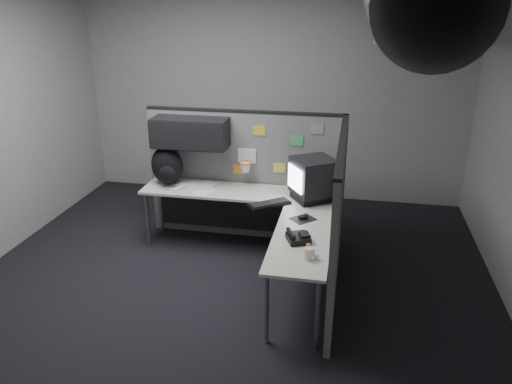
% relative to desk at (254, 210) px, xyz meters
% --- Properties ---
extents(room, '(5.62, 5.62, 3.22)m').
position_rel_desk_xyz_m(room, '(0.41, -0.70, 1.48)').
color(room, black).
rests_on(room, ground).
extents(partition_back, '(2.44, 0.42, 1.63)m').
position_rel_desk_xyz_m(partition_back, '(-0.40, 0.53, 0.38)').
color(partition_back, slate).
rests_on(partition_back, ground).
extents(partition_right, '(0.07, 2.23, 1.63)m').
position_rel_desk_xyz_m(partition_right, '(0.95, -0.49, 0.21)').
color(partition_right, slate).
rests_on(partition_right, ground).
extents(desk, '(2.31, 2.11, 0.73)m').
position_rel_desk_xyz_m(desk, '(0.00, 0.00, 0.00)').
color(desk, beige).
rests_on(desk, ground).
extents(monitor, '(0.59, 0.59, 0.49)m').
position_rel_desk_xyz_m(monitor, '(0.64, 0.17, 0.37)').
color(monitor, black).
rests_on(monitor, desk).
extents(keyboard, '(0.47, 0.42, 0.04)m').
position_rel_desk_xyz_m(keyboard, '(0.20, -0.10, 0.14)').
color(keyboard, black).
rests_on(keyboard, desk).
extents(mouse, '(0.30, 0.30, 0.05)m').
position_rel_desk_xyz_m(mouse, '(0.60, -0.39, 0.13)').
color(mouse, black).
rests_on(mouse, desk).
extents(phone, '(0.27, 0.28, 0.10)m').
position_rel_desk_xyz_m(phone, '(0.60, -0.89, 0.16)').
color(phone, black).
rests_on(phone, desk).
extents(bottles, '(0.14, 0.16, 0.08)m').
position_rel_desk_xyz_m(bottles, '(0.74, -1.15, 0.15)').
color(bottles, silver).
rests_on(bottles, desk).
extents(cup, '(0.10, 0.10, 0.11)m').
position_rel_desk_xyz_m(cup, '(0.73, -1.22, 0.17)').
color(cup, white).
rests_on(cup, desk).
extents(papers, '(0.70, 0.53, 0.01)m').
position_rel_desk_xyz_m(papers, '(-0.83, 0.31, 0.12)').
color(papers, white).
rests_on(papers, desk).
extents(backpack, '(0.40, 0.36, 0.48)m').
position_rel_desk_xyz_m(backpack, '(-1.13, 0.32, 0.35)').
color(backpack, black).
rests_on(backpack, desk).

